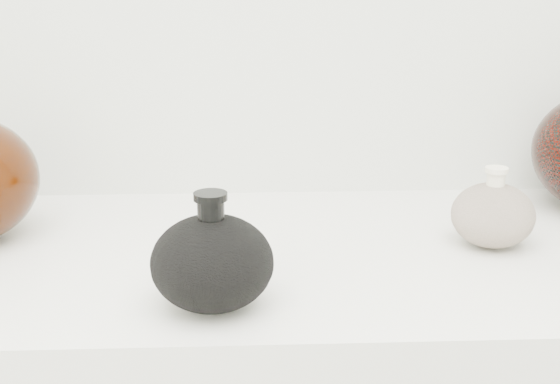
{
  "coord_description": "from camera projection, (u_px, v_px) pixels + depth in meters",
  "views": [
    {
      "loc": [
        -0.06,
        0.02,
        1.27
      ],
      "look_at": [
        -0.02,
        0.92,
        0.99
      ],
      "focal_mm": 50.0,
      "sensor_mm": 36.0,
      "label": 1
    }
  ],
  "objects": [
    {
      "name": "cream_gourd_vase",
      "position": [
        493.0,
        214.0,
        1.0
      ],
      "size": [
        0.14,
        0.14,
        0.11
      ],
      "color": "#C2B294",
      "rests_on": "display_counter"
    },
    {
      "name": "black_gourd_vase",
      "position": [
        212.0,
        262.0,
        0.82
      ],
      "size": [
        0.14,
        0.14,
        0.13
      ],
      "color": "black",
      "rests_on": "display_counter"
    }
  ]
}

